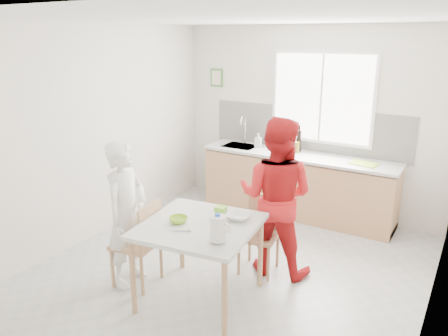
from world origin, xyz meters
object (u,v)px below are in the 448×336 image
at_px(person_red, 276,197).
at_px(wine_bottle_a, 299,141).
at_px(bowl_green, 178,220).
at_px(milk_jug, 218,228).
at_px(chair_left, 141,240).
at_px(wine_bottle_b, 287,141).
at_px(chair_far, 261,230).
at_px(bowl_white, 238,217).
at_px(person_white, 127,214).
at_px(dining_table, 200,232).

bearing_deg(person_red, wine_bottle_a, -83.25).
bearing_deg(bowl_green, milk_jug, -16.24).
height_order(chair_left, wine_bottle_b, wine_bottle_b).
distance_m(chair_far, bowl_white, 0.68).
bearing_deg(bowl_white, person_red, 79.40).
bearing_deg(chair_left, milk_jug, 74.39).
bearing_deg(wine_bottle_b, chair_far, -74.91).
height_order(person_white, wine_bottle_b, person_white).
relative_size(chair_far, bowl_white, 3.64).
height_order(dining_table, wine_bottle_b, wine_bottle_b).
bearing_deg(chair_far, bowl_green, -122.45).
relative_size(chair_left, bowl_white, 3.92).
xyz_separation_m(chair_far, person_red, (0.14, 0.06, 0.40)).
xyz_separation_m(person_white, person_red, (1.22, 1.02, 0.10)).
distance_m(chair_left, person_red, 1.50).
bearing_deg(wine_bottle_b, bowl_green, -89.05).
bearing_deg(person_white, bowl_green, -94.45).
relative_size(chair_far, bowl_green, 4.73).
bearing_deg(person_red, chair_left, 35.89).
distance_m(milk_jug, wine_bottle_a, 2.95).
distance_m(dining_table, milk_jug, 0.48).
height_order(person_red, wine_bottle_b, person_red).
distance_m(person_white, bowl_green, 0.65).
relative_size(chair_left, person_red, 0.53).
height_order(chair_left, milk_jug, milk_jug).
relative_size(bowl_white, wine_bottle_a, 0.74).
distance_m(chair_far, person_red, 0.43).
bearing_deg(milk_jug, bowl_white, 92.57).
relative_size(milk_jug, wine_bottle_a, 0.78).
distance_m(bowl_white, milk_jug, 0.54).
bearing_deg(chair_far, bowl_white, -95.06).
xyz_separation_m(milk_jug, wine_bottle_a, (-0.43, 2.92, 0.13)).
xyz_separation_m(bowl_white, wine_bottle_b, (-0.50, 2.33, 0.22)).
distance_m(dining_table, wine_bottle_a, 2.70).
bearing_deg(person_white, chair_left, -90.00).
height_order(milk_jug, wine_bottle_a, wine_bottle_a).
height_order(bowl_white, milk_jug, milk_jug).
bearing_deg(chair_left, bowl_green, 84.05).
height_order(person_white, bowl_white, person_white).
xyz_separation_m(dining_table, milk_jug, (0.36, -0.24, 0.22)).
relative_size(dining_table, wine_bottle_a, 3.72).
bearing_deg(chair_far, wine_bottle_b, 97.58).
bearing_deg(bowl_green, person_red, 59.82).
bearing_deg(bowl_green, wine_bottle_b, 90.95).
xyz_separation_m(dining_table, person_white, (-0.84, -0.11, 0.04)).
distance_m(chair_left, wine_bottle_a, 2.89).
xyz_separation_m(person_red, bowl_white, (-0.12, -0.62, -0.03)).
distance_m(chair_far, milk_jug, 1.20).
distance_m(dining_table, chair_far, 0.92).
xyz_separation_m(person_red, bowl_green, (-0.57, -0.99, -0.03)).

